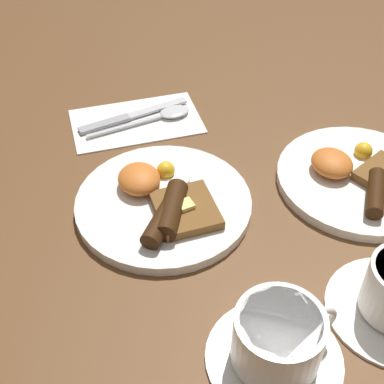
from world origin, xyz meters
TOP-DOWN VIEW (x-y plane):
  - ground_plane at (0.00, 0.00)m, footprint 3.00×3.00m
  - breakfast_plate_near at (0.00, -0.00)m, footprint 0.25×0.25m
  - breakfast_plate_far at (0.05, 0.29)m, footprint 0.25×0.25m
  - teacup_near at (0.27, 0.04)m, footprint 0.15×0.15m
  - napkin at (-0.22, 0.02)m, footprint 0.15×0.23m
  - knife at (-0.23, 0.01)m, footprint 0.04×0.20m
  - spoon at (-0.21, 0.07)m, footprint 0.04×0.19m

SIDE VIEW (x-z plane):
  - ground_plane at x=0.00m, z-range 0.00..0.00m
  - napkin at x=-0.22m, z-range 0.00..0.01m
  - knife at x=-0.23m, z-range 0.00..0.01m
  - spoon at x=-0.21m, z-range 0.00..0.01m
  - breakfast_plate_far at x=0.05m, z-range -0.01..0.03m
  - breakfast_plate_near at x=0.00m, z-range -0.01..0.04m
  - teacup_near at x=0.27m, z-range 0.00..0.07m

